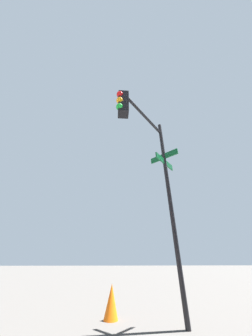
% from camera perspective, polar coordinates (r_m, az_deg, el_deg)
% --- Properties ---
extents(traffic_signal_near, '(2.05, 2.17, 5.80)m').
position_cam_1_polar(traffic_signal_near, '(4.80, 8.11, 6.26)').
color(traffic_signal_near, black).
rests_on(traffic_signal_near, ground_plane).
extents(traffic_cone, '(0.36, 0.36, 0.73)m').
position_cam_1_polar(traffic_cone, '(5.31, -5.19, -39.50)').
color(traffic_cone, orange).
rests_on(traffic_cone, ground_plane).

